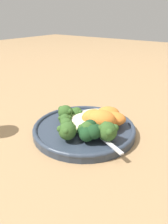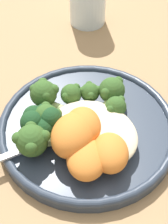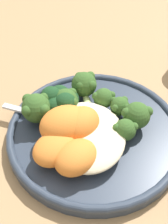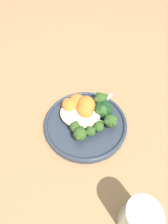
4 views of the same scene
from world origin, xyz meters
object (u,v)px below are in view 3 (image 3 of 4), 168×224
Objects in this scene: broccoli_stalk_3 at (102,107)px; sweet_potato_chunk_2 at (80,127)px; broccoli_stalk_1 at (131,118)px; sweet_potato_chunk_0 at (56,148)px; sweet_potato_chunk_3 at (76,157)px; spoon at (53,117)px; broccoli_stalk_0 at (117,131)px; broccoli_stalk_6 at (46,112)px; broccoli_stalk_4 at (85,89)px; kale_tuft at (60,100)px; quinoa_mound at (85,135)px; broccoli_stalk_2 at (115,112)px; broccoli_stalk_5 at (70,105)px; sweet_potato_chunk_1 at (65,125)px; plate at (95,133)px.

sweet_potato_chunk_2 is (-0.05, 0.04, 0.01)m from broccoli_stalk_3.
sweet_potato_chunk_0 is at bearing -173.14° from broccoli_stalk_1.
spoon is at bearing 18.74° from sweet_potato_chunk_3.
sweet_potato_chunk_0 is 1.06× the size of sweet_potato_chunk_3.
sweet_potato_chunk_0 is at bearing 131.28° from sweet_potato_chunk_2.
broccoli_stalk_0 is 0.10m from spoon.
broccoli_stalk_6 reaches higher than broccoli_stalk_3.
broccoli_stalk_4 reaches higher than broccoli_stalk_3.
kale_tuft is at bearing -104.97° from broccoli_stalk_6.
quinoa_mound is 0.06m from broccoli_stalk_2.
broccoli_stalk_5 reaches higher than broccoli_stalk_2.
sweet_potato_chunk_0 is 0.04m from sweet_potato_chunk_1.
plate is 0.04m from broccoli_stalk_3.
plate is at bearing 174.51° from broccoli_stalk_3.
broccoli_stalk_5 is at bearing 121.79° from broccoli_stalk_2.
quinoa_mound is 1.08× the size of broccoli_stalk_6.
spoon is at bearing 131.40° from broccoli_stalk_2.
plate is 2.76× the size of broccoli_stalk_1.
spoon is (-0.01, 0.07, -0.01)m from broccoli_stalk_3.
broccoli_stalk_5 is at bearing -16.49° from sweet_potato_chunk_0.
spoon is at bearing 113.71° from broccoli_stalk_3.
broccoli_stalk_2 is 0.08m from kale_tuft.
broccoli_stalk_1 is at bearing -83.04° from sweet_potato_chunk_1.
quinoa_mound is 1.18× the size of broccoli_stalk_5.
broccoli_stalk_0 is 0.79× the size of broccoli_stalk_3.
sweet_potato_chunk_2 reaches higher than plate.
broccoli_stalk_0 is at bearing -73.26° from sweet_potato_chunk_0.
broccoli_stalk_0 is at bearing -174.45° from broccoli_stalk_6.
kale_tuft reaches higher than sweet_potato_chunk_3.
broccoli_stalk_0 is 0.05m from sweet_potato_chunk_2.
broccoli_stalk_3 is 0.79× the size of broccoli_stalk_4.
sweet_potato_chunk_1 is (0.03, -0.01, 0.01)m from sweet_potato_chunk_0.
broccoli_stalk_6 reaches higher than broccoli_stalk_2.
quinoa_mound reaches higher than plate.
plate is at bearing 154.08° from broccoli_stalk_0.
broccoli_stalk_1 is 1.31× the size of sweet_potato_chunk_1.
broccoli_stalk_6 is (-0.01, 0.08, 0.01)m from broccoli_stalk_3.
broccoli_stalk_0 is at bearing -123.31° from plate.
broccoli_stalk_3 is at bearing -101.58° from kale_tuft.
broccoli_stalk_1 reaches higher than broccoli_stalk_2.
plate is at bearing 164.11° from broccoli_stalk_1.
spoon is at bearing 44.99° from sweet_potato_chunk_2.
broccoli_stalk_4 reaches higher than sweet_potato_chunk_0.
broccoli_stalk_1 is 1.17× the size of broccoli_stalk_2.
quinoa_mound is at bearing -177.57° from broccoli_stalk_1.
sweet_potato_chunk_0 is at bearing 118.86° from quinoa_mound.
broccoli_stalk_2 is at bearing -37.98° from sweet_potato_chunk_3.
sweet_potato_chunk_3 reaches higher than spoon.
broccoli_stalk_3 is 0.04m from broccoli_stalk_4.
broccoli_stalk_6 reaches higher than broccoli_stalk_0.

